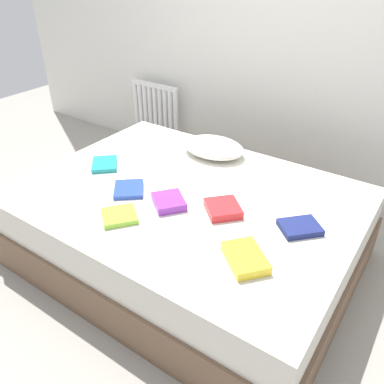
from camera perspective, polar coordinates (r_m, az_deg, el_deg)
name	(u,v)px	position (r m, az deg, el deg)	size (l,w,h in m)	color
ground_plane	(188,257)	(2.63, -0.63, -9.40)	(8.00, 8.00, 0.00)	#9E998E
back_wall	(295,5)	(3.20, 14.73, 24.87)	(6.00, 0.10, 2.80)	silver
bed	(188,227)	(2.48, -0.66, -5.09)	(2.00, 1.50, 0.50)	brown
radiator	(155,111)	(3.92, -5.37, 11.72)	(0.54, 0.04, 0.54)	white
pillow	(214,147)	(2.77, 3.17, 6.54)	(0.45, 0.33, 0.11)	white
textbook_red	(223,209)	(2.16, 4.54, -2.42)	(0.19, 0.18, 0.05)	red
textbook_navy	(300,227)	(2.10, 15.45, -4.98)	(0.20, 0.16, 0.03)	navy
textbook_blue	(129,189)	(2.38, -9.21, 0.40)	(0.20, 0.17, 0.03)	#2847B7
textbook_yellow	(245,258)	(1.85, 7.77, -9.49)	(0.23, 0.16, 0.05)	yellow
textbook_purple	(169,202)	(2.21, -3.40, -1.42)	(0.19, 0.16, 0.05)	purple
textbook_teal	(105,164)	(2.69, -12.63, 3.99)	(0.21, 0.16, 0.03)	teal
textbook_lime	(119,216)	(2.15, -10.54, -3.45)	(0.18, 0.17, 0.03)	#8CC638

